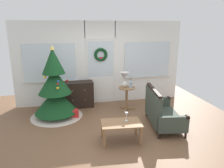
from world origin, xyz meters
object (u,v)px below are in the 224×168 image
at_px(dresser_cabinet, 78,94).
at_px(flower_vase, 131,84).
at_px(table_lamp, 125,78).
at_px(settee_sofa, 161,112).
at_px(gift_box, 75,114).
at_px(wine_glass, 126,115).
at_px(side_table, 127,94).
at_px(christmas_tree, 55,92).
at_px(coffee_table, 121,125).

xyz_separation_m(dresser_cabinet, flower_vase, (1.47, -0.60, 0.41)).
bearing_deg(flower_vase, table_lamp, 147.99).
bearing_deg(dresser_cabinet, settee_sofa, -42.63).
relative_size(dresser_cabinet, settee_sofa, 0.63).
distance_m(settee_sofa, gift_box, 2.27).
xyz_separation_m(table_lamp, wine_glass, (-0.40, -1.68, -0.40)).
bearing_deg(table_lamp, wine_glass, -103.42).
height_order(wine_glass, gift_box, wine_glass).
bearing_deg(gift_box, side_table, 9.49).
bearing_deg(side_table, settee_sofa, -66.58).
height_order(dresser_cabinet, table_lamp, table_lamp).
xyz_separation_m(christmas_tree, coffee_table, (1.41, -1.63, -0.34)).
height_order(flower_vase, gift_box, flower_vase).
bearing_deg(coffee_table, flower_vase, 67.22).
distance_m(christmas_tree, settee_sofa, 2.78).
distance_m(flower_vase, coffee_table, 1.84).
bearing_deg(wine_glass, coffee_table, -153.12).
bearing_deg(gift_box, flower_vase, 6.83).
bearing_deg(side_table, coffee_table, -109.13).
relative_size(christmas_tree, dresser_cabinet, 2.12).
height_order(settee_sofa, table_lamp, table_lamp).
bearing_deg(table_lamp, settee_sofa, -64.95).
height_order(christmas_tree, dresser_cabinet, christmas_tree).
bearing_deg(settee_sofa, side_table, 113.42).
distance_m(side_table, gift_box, 1.59).
bearing_deg(wine_glass, dresser_cabinet, 112.64).
height_order(christmas_tree, wine_glass, christmas_tree).
bearing_deg(gift_box, christmas_tree, 160.03).
xyz_separation_m(side_table, coffee_table, (-0.59, -1.71, -0.12)).
distance_m(christmas_tree, gift_box, 0.79).
bearing_deg(dresser_cabinet, table_lamp, -20.74).
xyz_separation_m(table_lamp, gift_box, (-1.46, -0.29, -0.86)).
xyz_separation_m(settee_sofa, gift_box, (-2.04, 0.95, -0.27)).
distance_m(christmas_tree, dresser_cabinet, 0.93).
relative_size(side_table, table_lamp, 1.55).
relative_size(flower_vase, wine_glass, 1.79).
distance_m(table_lamp, coffee_table, 1.93).
bearing_deg(flower_vase, dresser_cabinet, 157.93).
relative_size(settee_sofa, flower_vase, 4.10).
bearing_deg(settee_sofa, gift_box, 154.98).
bearing_deg(wine_glass, table_lamp, 76.58).
bearing_deg(christmas_tree, side_table, 2.28).
relative_size(side_table, coffee_table, 0.78).
distance_m(coffee_table, gift_box, 1.74).
height_order(coffee_table, gift_box, coffee_table).
bearing_deg(wine_glass, flower_vase, 70.47).
height_order(dresser_cabinet, wine_glass, dresser_cabinet).
bearing_deg(gift_box, wine_glass, -52.74).
xyz_separation_m(table_lamp, flower_vase, (0.16, -0.10, -0.17)).
xyz_separation_m(side_table, wine_glass, (-0.46, -1.64, 0.08)).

